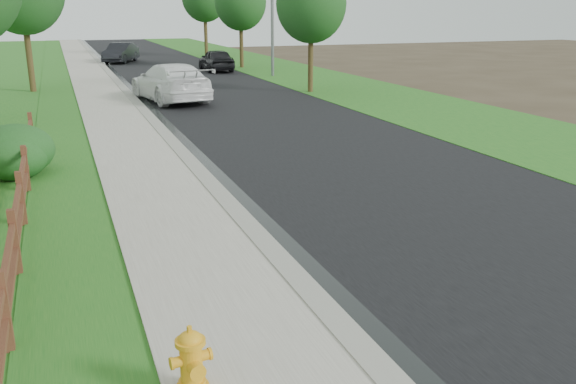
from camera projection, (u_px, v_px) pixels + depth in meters
name	position (u px, v px, depth m)	size (l,w,h in m)	color
road	(179.00, 73.00, 39.04)	(8.00, 90.00, 0.02)	black
curb	(111.00, 75.00, 37.62)	(0.40, 90.00, 0.12)	gray
wet_gutter	(117.00, 75.00, 37.75)	(0.50, 90.00, 0.00)	black
sidewalk	(89.00, 76.00, 37.18)	(2.20, 90.00, 0.10)	gray
grass_strip	(56.00, 77.00, 36.55)	(1.60, 90.00, 0.06)	#185619
verge_far	(280.00, 69.00, 41.36)	(6.00, 90.00, 0.04)	#185619
ranch_fence	(18.00, 215.00, 10.49)	(0.12, 16.92, 1.10)	#462617
fire_hydrant	(191.00, 362.00, 6.45)	(0.50, 0.41, 0.77)	yellow
white_suv	(171.00, 82.00, 27.18)	(2.34, 5.74, 1.67)	white
dark_car_mid	(216.00, 60.00, 40.06)	(1.69, 4.21, 1.43)	black
dark_car_far	(121.00, 53.00, 46.35)	(1.54, 4.41, 1.45)	black
shrub_c	(14.00, 157.00, 14.79)	(1.55, 1.55, 1.12)	#1B4418
shrub_d	(15.00, 150.00, 15.10)	(1.91, 1.91, 1.30)	#1B4418
tree_near_right	(311.00, 4.00, 29.06)	(3.38, 3.38, 6.08)	#352615
tree_mid_right	(240.00, 2.00, 41.26)	(3.50, 3.50, 6.35)	#352615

